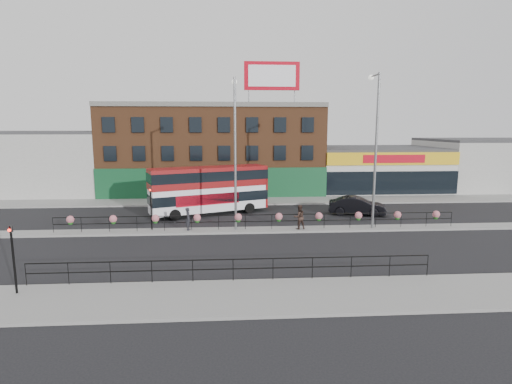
{
  "coord_description": "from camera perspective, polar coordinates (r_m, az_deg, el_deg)",
  "views": [
    {
      "loc": [
        -2.1,
        -29.13,
        7.71
      ],
      "look_at": [
        0.0,
        3.0,
        2.5
      ],
      "focal_mm": 28.0,
      "sensor_mm": 36.0,
      "label": 1
    }
  ],
  "objects": [
    {
      "name": "lamp_column_east",
      "position": [
        31.18,
        16.64,
        7.47
      ],
      "size": [
        0.41,
        2.02,
        11.53
      ],
      "color": "slate",
      "rests_on": "median"
    },
    {
      "name": "yellow_line_inner",
      "position": [
        21.01,
        2.31,
        -12.33
      ],
      "size": [
        60.0,
        0.1,
        0.01
      ],
      "primitive_type": "cube",
      "color": "gold",
      "rests_on": "ground"
    },
    {
      "name": "south_railing",
      "position": [
        20.19,
        -3.3,
        -10.35
      ],
      "size": [
        20.04,
        0.05,
        1.12
      ],
      "color": "black",
      "rests_on": "south_pavement"
    },
    {
      "name": "supermarket",
      "position": [
        52.51,
        16.47,
        3.29
      ],
      "size": [
        15.0,
        12.25,
        5.3
      ],
      "color": "silver",
      "rests_on": "ground"
    },
    {
      "name": "warehouse_east",
      "position": [
        59.28,
        29.99,
        3.55
      ],
      "size": [
        14.5,
        12.0,
        6.3
      ],
      "color": "#AFAEAA",
      "rests_on": "ground"
    },
    {
      "name": "billboard",
      "position": [
        44.69,
        2.29,
        16.22
      ],
      "size": [
        6.0,
        0.29,
        4.4
      ],
      "color": "#B50516",
      "rests_on": "brick_building"
    },
    {
      "name": "double_decker_bus",
      "position": [
        35.82,
        -6.66,
        0.95
      ],
      "size": [
        10.71,
        6.12,
        4.26
      ],
      "color": "white",
      "rests_on": "ground"
    },
    {
      "name": "median",
      "position": [
        30.19,
        0.37,
        -5.46
      ],
      "size": [
        60.0,
        1.6,
        0.15
      ],
      "primitive_type": "cube",
      "color": "gray",
      "rests_on": "ground"
    },
    {
      "name": "lamp_column_west",
      "position": [
        29.52,
        -3.01,
        7.32
      ],
      "size": [
        0.4,
        1.96,
        11.14
      ],
      "color": "slate",
      "rests_on": "median"
    },
    {
      "name": "pedestrian_a",
      "position": [
        30.15,
        -9.65,
        -3.81
      ],
      "size": [
        0.7,
        0.53,
        1.7
      ],
      "primitive_type": "imported",
      "rotation": [
        0.0,
        0.0,
        1.47
      ],
      "color": "#24242A",
      "rests_on": "median"
    },
    {
      "name": "traffic_light_median",
      "position": [
        30.56,
        -14.81,
        -0.99
      ],
      "size": [
        0.15,
        0.28,
        3.65
      ],
      "color": "black",
      "rests_on": "median"
    },
    {
      "name": "south_pavement",
      "position": [
        18.87,
        3.07,
        -14.69
      ],
      "size": [
        60.0,
        4.0,
        0.15
      ],
      "primitive_type": "cube",
      "color": "gray",
      "rests_on": "ground"
    },
    {
      "name": "warehouse_west",
      "position": [
        54.05,
        -27.99,
        3.81
      ],
      "size": [
        15.5,
        12.0,
        7.3
      ],
      "color": "#AFAEAA",
      "rests_on": "ground"
    },
    {
      "name": "car",
      "position": [
        36.71,
        14.22,
        -1.92
      ],
      "size": [
        4.29,
        5.84,
        1.63
      ],
      "primitive_type": "imported",
      "rotation": [
        0.0,
        0.0,
        1.3
      ],
      "color": "black",
      "rests_on": "ground"
    },
    {
      "name": "brick_building",
      "position": [
        49.2,
        -5.98,
        6.13
      ],
      "size": [
        25.0,
        12.21,
        10.3
      ],
      "color": "brown",
      "rests_on": "ground"
    },
    {
      "name": "north_pavement",
      "position": [
        41.89,
        -0.8,
        -1.31
      ],
      "size": [
        60.0,
        4.0,
        0.15
      ],
      "primitive_type": "cube",
      "color": "gray",
      "rests_on": "ground"
    },
    {
      "name": "yellow_line_outer",
      "position": [
        20.84,
        2.36,
        -12.51
      ],
      "size": [
        60.0,
        0.1,
        0.01
      ],
      "primitive_type": "cube",
      "color": "gold",
      "rests_on": "ground"
    },
    {
      "name": "median_railing",
      "position": [
        29.96,
        0.37,
        -3.66
      ],
      "size": [
        30.04,
        0.56,
        1.23
      ],
      "color": "black",
      "rests_on": "median"
    },
    {
      "name": "ground",
      "position": [
        30.21,
        0.37,
        -5.6
      ],
      "size": [
        120.0,
        120.0,
        0.0
      ],
      "primitive_type": "plane",
      "color": "black",
      "rests_on": "ground"
    },
    {
      "name": "traffic_light_south",
      "position": [
        21.31,
        -31.49,
        -6.44
      ],
      "size": [
        0.15,
        0.28,
        3.65
      ],
      "color": "black",
      "rests_on": "south_pavement"
    },
    {
      "name": "pedestrian_b",
      "position": [
        30.16,
        6.19,
        -3.57
      ],
      "size": [
        1.21,
        1.1,
        1.85
      ],
      "primitive_type": "imported",
      "rotation": [
        0.0,
        0.0,
        3.37
      ],
      "color": "#36251E",
      "rests_on": "median"
    }
  ]
}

